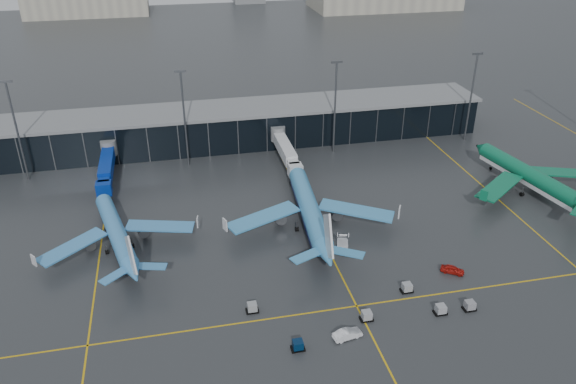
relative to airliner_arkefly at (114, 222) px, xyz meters
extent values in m
plane|color=#282B2D|center=(31.50, -13.50, -5.73)|extent=(600.00, 600.00, 0.00)
cube|color=black|center=(31.50, 48.50, -0.73)|extent=(140.00, 16.00, 10.00)
cube|color=slate|center=(31.50, 48.50, 4.57)|extent=(142.00, 17.00, 0.80)
cylinder|color=#595B60|center=(-3.50, 40.00, -0.53)|extent=(4.00, 4.00, 4.00)
cube|color=navy|center=(-3.50, 26.50, -1.33)|extent=(3.00, 24.00, 3.00)
cylinder|color=#595B60|center=(-3.50, 19.00, -4.43)|extent=(1.00, 1.00, 2.60)
cylinder|color=#595B60|center=(41.50, 40.00, -0.53)|extent=(4.00, 4.00, 4.00)
cube|color=silver|center=(41.50, 26.50, -1.33)|extent=(3.00, 24.00, 3.00)
cylinder|color=#595B60|center=(41.50, 19.00, -4.43)|extent=(1.00, 1.00, 2.60)
cylinder|color=#595B60|center=(-23.50, 36.50, 6.77)|extent=(0.50, 0.50, 25.00)
cube|color=#595B60|center=(-23.50, 36.50, 19.47)|extent=(3.00, 0.40, 0.60)
cylinder|color=#595B60|center=(16.50, 36.50, 6.77)|extent=(0.50, 0.50, 25.00)
cube|color=#595B60|center=(16.50, 36.50, 19.47)|extent=(3.00, 0.40, 0.60)
cylinder|color=#595B60|center=(56.50, 36.50, 6.77)|extent=(0.50, 0.50, 25.00)
cube|color=#595B60|center=(56.50, 36.50, 19.47)|extent=(3.00, 0.40, 0.60)
cylinder|color=#595B60|center=(96.50, 36.50, 6.77)|extent=(0.50, 0.50, 25.00)
cube|color=#595B60|center=(96.50, 36.50, 19.47)|extent=(3.00, 0.40, 0.60)
cube|color=gold|center=(-3.50, 6.50, -5.72)|extent=(0.30, 120.00, 0.02)
cube|color=gold|center=(41.50, 6.50, -5.72)|extent=(0.30, 120.00, 0.02)
cube|color=gold|center=(86.50, 6.50, -5.72)|extent=(0.30, 120.00, 0.02)
cube|color=gold|center=(41.50, -28.50, -5.72)|extent=(220.00, 0.30, 0.02)
cube|color=black|center=(51.61, -26.54, -5.55)|extent=(2.20, 1.50, 0.36)
cube|color=gray|center=(51.61, -26.54, -4.78)|extent=(1.60, 1.50, 1.50)
cube|color=black|center=(54.83, -33.42, -5.55)|extent=(2.20, 1.50, 0.36)
cube|color=gray|center=(54.83, -33.42, -4.78)|extent=(1.60, 1.50, 1.50)
cube|color=black|center=(60.19, -33.56, -5.55)|extent=(2.20, 1.50, 0.36)
cube|color=gray|center=(60.19, -33.56, -4.78)|extent=(1.60, 1.50, 1.50)
cube|color=black|center=(29.03, -36.56, -5.55)|extent=(2.20, 1.50, 0.36)
cube|color=#041B39|center=(29.03, -36.56, -4.78)|extent=(1.60, 1.50, 1.50)
cube|color=black|center=(41.94, -32.23, -5.55)|extent=(2.20, 1.50, 0.36)
cube|color=gray|center=(41.94, -32.23, -4.78)|extent=(1.60, 1.50, 1.50)
cube|color=black|center=(23.47, -25.99, -5.55)|extent=(2.20, 1.50, 0.36)
cube|color=gray|center=(23.47, -25.99, -4.78)|extent=(1.60, 1.50, 1.50)
cube|color=silver|center=(44.78, -9.59, -5.33)|extent=(3.02, 3.69, 0.80)
cube|color=silver|center=(44.78, -9.59, -3.43)|extent=(2.34, 3.17, 2.29)
imported|color=#AD130D|center=(62.30, -23.11, -4.98)|extent=(4.63, 3.95, 1.50)
imported|color=silver|center=(37.46, -35.72, -4.93)|extent=(5.10, 2.58, 1.60)
camera|label=1|loc=(13.20, -101.13, 57.75)|focal=35.00mm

